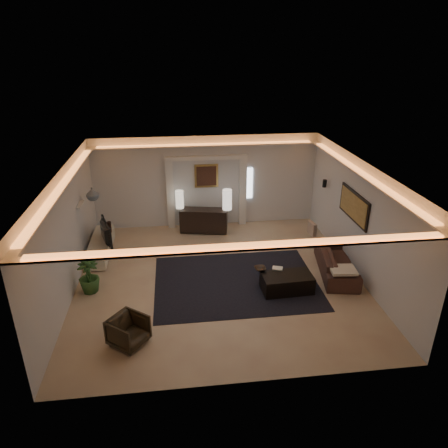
{
  "coord_description": "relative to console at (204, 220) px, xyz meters",
  "views": [
    {
      "loc": [
        -0.98,
        -8.95,
        5.51
      ],
      "look_at": [
        0.2,
        0.6,
        1.25
      ],
      "focal_mm": 33.23,
      "sensor_mm": 36.0,
      "label": 1
    }
  ],
  "objects": [
    {
      "name": "armchair",
      "position": [
        -1.88,
        -5.06,
        -0.1
      ],
      "size": [
        0.92,
        0.92,
        0.6
      ],
      "primitive_type": "imported",
      "rotation": [
        0.0,
        0.0,
        0.91
      ],
      "color": "black",
      "rests_on": "ground"
    },
    {
      "name": "console",
      "position": [
        0.0,
        0.0,
        0.0
      ],
      "size": [
        1.51,
        0.73,
        0.73
      ],
      "primitive_type": "cube",
      "rotation": [
        0.0,
        0.0,
        -0.2
      ],
      "color": "black",
      "rests_on": "ground"
    },
    {
      "name": "coffee_table",
      "position": [
        1.71,
        -3.59,
        -0.2
      ],
      "size": [
        1.22,
        0.7,
        0.44
      ],
      "primitive_type": "cube",
      "rotation": [
        0.0,
        0.0,
        0.05
      ],
      "color": "black",
      "rests_on": "ground"
    },
    {
      "name": "painting_canvas",
      "position": [
        0.16,
        0.58,
        1.25
      ],
      "size": [
        0.62,
        0.02,
        0.62
      ],
      "primitive_type": "cube",
      "color": "#4C2D1E",
      "rests_on": "wall_back"
    },
    {
      "name": "wall_right",
      "position": [
        3.66,
        -2.87,
        1.05
      ],
      "size": [
        0.0,
        7.0,
        7.0
      ],
      "primitive_type": "plane",
      "rotation": [
        1.57,
        0.0,
        -1.57
      ],
      "color": "silver",
      "rests_on": "ground"
    },
    {
      "name": "wall_front",
      "position": [
        0.16,
        -6.37,
        1.05
      ],
      "size": [
        7.0,
        0.0,
        7.0
      ],
      "primitive_type": "plane",
      "rotation": [
        -1.57,
        0.0,
        0.0
      ],
      "color": "silver",
      "rests_on": "ground"
    },
    {
      "name": "lamp_right",
      "position": [
        0.73,
        -0.07,
        0.69
      ],
      "size": [
        0.36,
        0.36,
        0.63
      ],
      "primitive_type": "cylinder",
      "rotation": [
        0.0,
        0.0,
        -0.33
      ],
      "color": "white",
      "rests_on": "console"
    },
    {
      "name": "alcove_header",
      "position": [
        0.16,
        0.53,
        1.85
      ],
      "size": [
        2.52,
        0.2,
        0.12
      ],
      "primitive_type": "cube",
      "color": "silver",
      "rests_on": "wall_back"
    },
    {
      "name": "ceiling",
      "position": [
        0.16,
        -2.87,
        2.5
      ],
      "size": [
        7.0,
        7.0,
        0.0
      ],
      "primitive_type": "plane",
      "rotation": [
        3.14,
        0.0,
        0.0
      ],
      "color": "white",
      "rests_on": "ground"
    },
    {
      "name": "daylight_slit",
      "position": [
        1.51,
        0.61,
        0.95
      ],
      "size": [
        0.25,
        0.03,
        1.0
      ],
      "primitive_type": "cube",
      "color": "white",
      "rests_on": "wall_back"
    },
    {
      "name": "magazine",
      "position": [
        1.55,
        -3.26,
        0.02
      ],
      "size": [
        0.29,
        0.25,
        0.03
      ],
      "primitive_type": "cube",
      "rotation": [
        0.0,
        0.0,
        -0.33
      ],
      "color": "#F6E9C8",
      "rests_on": "coffee_table"
    },
    {
      "name": "art_panel_frame",
      "position": [
        3.63,
        -2.57,
        1.3
      ],
      "size": [
        0.04,
        1.64,
        0.74
      ],
      "primitive_type": "cube",
      "color": "black",
      "rests_on": "wall_right"
    },
    {
      "name": "area_rug",
      "position": [
        0.56,
        -3.07,
        -0.39
      ],
      "size": [
        4.0,
        3.0,
        0.01
      ],
      "primitive_type": "cube",
      "color": "black",
      "rests_on": "ground"
    },
    {
      "name": "media_ledge",
      "position": [
        -2.99,
        -1.08,
        -0.18
      ],
      "size": [
        0.52,
        2.1,
        0.39
      ],
      "primitive_type": "cube",
      "rotation": [
        0.0,
        0.0,
        0.0
      ],
      "color": "beige",
      "rests_on": "ground"
    },
    {
      "name": "bowl",
      "position": [
        1.11,
        -3.26,
        0.05
      ],
      "size": [
        0.31,
        0.31,
        0.07
      ],
      "primitive_type": "imported",
      "rotation": [
        0.0,
        0.0,
        0.09
      ],
      "color": "#33261C",
      "rests_on": "coffee_table"
    },
    {
      "name": "pilaster_right",
      "position": [
        1.31,
        0.53,
        0.7
      ],
      "size": [
        0.22,
        0.2,
        2.2
      ],
      "primitive_type": "cube",
      "color": "silver",
      "rests_on": "ground"
    },
    {
      "name": "throw_blanket",
      "position": [
        3.02,
        -3.71,
        0.15
      ],
      "size": [
        0.64,
        0.54,
        0.07
      ],
      "primitive_type": "cube",
      "rotation": [
        0.0,
        0.0,
        -0.09
      ],
      "color": "silver",
      "rests_on": "sofa"
    },
    {
      "name": "floor",
      "position": [
        0.16,
        -2.87,
        -0.4
      ],
      "size": [
        7.0,
        7.0,
        0.0
      ],
      "primitive_type": "plane",
      "color": "#CAB48C",
      "rests_on": "ground"
    },
    {
      "name": "ginger_jar",
      "position": [
        -2.99,
        -1.24,
        1.44
      ],
      "size": [
        0.4,
        0.4,
        0.34
      ],
      "primitive_type": "imported",
      "rotation": [
        0.0,
        0.0,
        -0.26
      ],
      "color": "#344551",
      "rests_on": "wall_niche"
    },
    {
      "name": "tv",
      "position": [
        -2.85,
        -1.32,
        0.37
      ],
      "size": [
        1.1,
        0.49,
        0.64
      ],
      "primitive_type": "imported",
      "rotation": [
        0.0,
        0.0,
        1.89
      ],
      "color": "black",
      "rests_on": "media_ledge"
    },
    {
      "name": "throw_pillow",
      "position": [
        3.04,
        -1.33,
        0.15
      ],
      "size": [
        0.16,
        0.38,
        0.37
      ],
      "primitive_type": "cube",
      "rotation": [
        0.0,
        0.0,
        0.15
      ],
      "color": "tan",
      "rests_on": "sofa"
    },
    {
      "name": "art_panel_gold",
      "position": [
        3.6,
        -2.57,
        1.3
      ],
      "size": [
        0.02,
        1.5,
        0.62
      ],
      "primitive_type": "cube",
      "color": "tan",
      "rests_on": "wall_right"
    },
    {
      "name": "pilaster_left",
      "position": [
        -0.99,
        0.53,
        0.7
      ],
      "size": [
        0.22,
        0.2,
        2.2
      ],
      "primitive_type": "cube",
      "color": "silver",
      "rests_on": "ground"
    },
    {
      "name": "plant",
      "position": [
        -2.97,
        -3.04,
        0.03
      ],
      "size": [
        0.54,
        0.54,
        0.87
      ],
      "primitive_type": "imported",
      "rotation": [
        0.0,
        0.0,
        0.11
      ],
      "color": "#2E5524",
      "rests_on": "ground"
    },
    {
      "name": "painting_frame",
      "position": [
        0.16,
        0.6,
        1.25
      ],
      "size": [
        0.74,
        0.04,
        0.74
      ],
      "primitive_type": "cube",
      "color": "tan",
      "rests_on": "wall_back"
    },
    {
      "name": "cove_soffit",
      "position": [
        0.16,
        -2.87,
        2.22
      ],
      "size": [
        7.0,
        7.0,
        0.04
      ],
      "primitive_type": "cube",
      "color": "silver",
      "rests_on": "ceiling"
    },
    {
      "name": "wall_left",
      "position": [
        -3.34,
        -2.87,
        1.05
      ],
      "size": [
        0.0,
        7.0,
        7.0
      ],
      "primitive_type": "plane",
      "rotation": [
        1.57,
        0.0,
        1.57
      ],
      "color": "silver",
      "rests_on": "ground"
    },
    {
      "name": "lamp_left",
      "position": [
        -0.72,
        0.23,
        0.69
      ],
      "size": [
        0.28,
        0.28,
        0.56
      ],
      "primitive_type": "cylinder",
      "rotation": [
        0.0,
        0.0,
        0.12
      ],
      "color": "#F3EACB",
      "rests_on": "console"
    },
    {
      "name": "sofa",
      "position": [
        3.2,
        -2.9,
        -0.09
      ],
      "size": [
        2.22,
        1.19,
        0.61
      ],
      "primitive_type": "imported",
      "rotation": [
        0.0,
        0.0,
        1.39
      ],
      "color": "#3F2F1E",
      "rests_on": "ground"
    },
    {
      "name": "figurine",
      "position": [
        -2.78,
        -0.58,
        0.24
      ],
      "size": [
        0.12,
        0.12,
        0.33
      ],
      "primitive_type": "cylinder",
      "rotation": [
        0.0,
        0.0,
        -0.03
      ],
      "color": "black",
      "rests_on": "media_ledge"
    },
    {
      "name": "wall_niche",
      "position": [
        -3.28,
        -1.47,
        1.25
      ],
      "size": [
        0.1,
        0.55,
        0.04
      ],
      "primitive_type": "cube",
      "color": "silver",
      "rests_on": "wall_left"
    },
    {
      "name": "wall_sconce",
      "position": [
        3.54,
        -0.67,
        1.28
      ],
      "size": [
        0.12,
        0.12,
        0.22
      ],
      "primitive_type": "cylinder",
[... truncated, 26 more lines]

